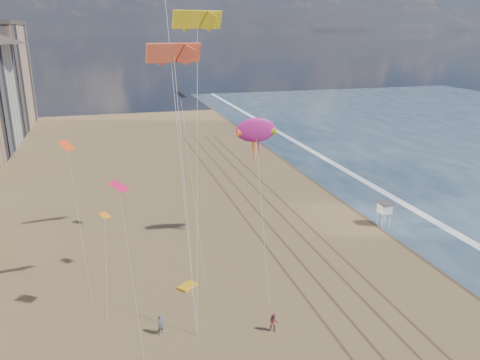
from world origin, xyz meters
name	(u,v)px	position (x,y,z in m)	size (l,w,h in m)	color
wet_sand	(368,199)	(19.00, 40.00, 0.00)	(260.00, 260.00, 0.00)	#42301E
foam	(392,197)	(23.20, 40.00, 0.00)	(260.00, 260.00, 0.00)	white
tracks	(291,238)	(2.55, 30.00, 0.01)	(7.68, 120.00, 0.01)	brown
lifeguard_stand	(385,208)	(15.76, 30.56, 2.42)	(1.74, 1.74, 3.14)	white
grounded_kite	(187,286)	(-11.80, 22.04, 0.11)	(1.90, 1.21, 0.22)	#FBAD15
show_kite	(256,130)	(-1.89, 31.04, 13.63)	(4.62, 7.98, 19.81)	#B71C7B
kite_flyer_a	(161,325)	(-15.21, 15.10, 0.92)	(0.67, 0.44, 1.84)	slate
kite_flyer_b	(274,323)	(-5.94, 12.82, 0.86)	(0.83, 0.65, 1.71)	#9C4F54
small_kites	(115,159)	(-17.77, 25.88, 12.75)	(13.81, 17.67, 11.96)	orange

